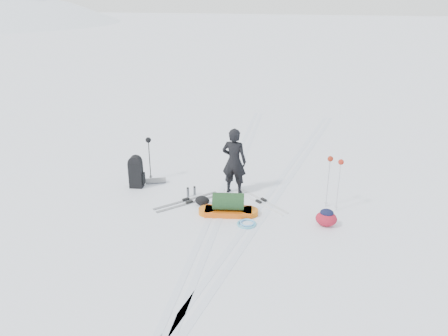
% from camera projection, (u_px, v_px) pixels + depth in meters
% --- Properties ---
extents(ground, '(200.00, 200.00, 0.00)m').
position_uv_depth(ground, '(221.00, 203.00, 11.12)').
color(ground, white).
rests_on(ground, ground).
extents(ski_tracks, '(3.38, 17.97, 0.01)m').
position_uv_depth(ski_tracks, '(251.00, 191.00, 11.76)').
color(ski_tracks, silver).
rests_on(ski_tracks, ground).
extents(skier, '(0.68, 0.47, 1.79)m').
position_uv_depth(skier, '(234.00, 161.00, 11.36)').
color(skier, black).
rests_on(skier, ground).
extents(pulk_sled, '(1.50, 0.68, 0.55)m').
position_uv_depth(pulk_sled, '(228.00, 206.00, 10.47)').
color(pulk_sled, '#D6520C').
rests_on(pulk_sled, ground).
extents(expedition_rucksack, '(0.89, 0.71, 0.91)m').
position_uv_depth(expedition_rucksack, '(138.00, 172.00, 11.90)').
color(expedition_rucksack, black).
rests_on(expedition_rucksack, ground).
extents(ski_poles_black, '(0.16, 0.18, 1.27)m').
position_uv_depth(ski_poles_black, '(149.00, 145.00, 12.11)').
color(ski_poles_black, black).
rests_on(ski_poles_black, ground).
extents(ski_poles_silver, '(0.39, 0.29, 1.35)m').
position_uv_depth(ski_poles_silver, '(335.00, 166.00, 10.42)').
color(ski_poles_silver, '#B4B6BB').
rests_on(ski_poles_silver, ground).
extents(touring_skis_grey, '(1.43, 1.54, 0.07)m').
position_uv_depth(touring_skis_grey, '(188.00, 202.00, 11.16)').
color(touring_skis_grey, gray).
rests_on(touring_skis_grey, ground).
extents(touring_skis_white, '(1.54, 1.29, 0.06)m').
position_uv_depth(touring_skis_white, '(261.00, 201.00, 11.16)').
color(touring_skis_white, silver).
rests_on(touring_skis_white, ground).
extents(rope_coil, '(0.56, 0.56, 0.05)m').
position_uv_depth(rope_coil, '(247.00, 223.00, 10.08)').
color(rope_coil, '#50A8C3').
rests_on(rope_coil, ground).
extents(small_daypack, '(0.60, 0.55, 0.42)m').
position_uv_depth(small_daypack, '(326.00, 218.00, 9.97)').
color(small_daypack, maroon).
rests_on(small_daypack, ground).
extents(thermos_pair, '(0.21, 0.22, 0.27)m').
position_uv_depth(thermos_pair, '(191.00, 192.00, 11.45)').
color(thermos_pair, slate).
rests_on(thermos_pair, ground).
extents(stuff_sack, '(0.42, 0.34, 0.23)m').
position_uv_depth(stuff_sack, '(202.00, 201.00, 10.98)').
color(stuff_sack, black).
rests_on(stuff_sack, ground).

